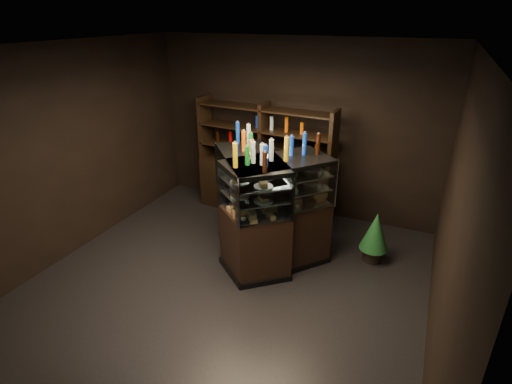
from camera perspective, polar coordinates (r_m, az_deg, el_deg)
ground at (r=5.55m, az=-3.97°, el=-12.65°), size 5.00×5.00×0.00m
room_shell at (r=4.65m, az=-4.65°, el=6.82°), size 5.02×5.02×3.01m
display_case at (r=5.69m, az=1.09°, el=-5.18°), size 1.86×1.59×1.59m
food_display at (r=5.38m, az=1.13°, el=1.22°), size 1.37×1.11×0.48m
bottles_top at (r=5.21m, az=1.20°, el=6.34°), size 1.19×0.98×0.30m
potted_conifer at (r=5.94m, az=16.71°, el=-5.29°), size 0.41×0.41×0.87m
back_shelving at (r=6.99m, az=1.13°, el=1.40°), size 2.45×0.56×2.00m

